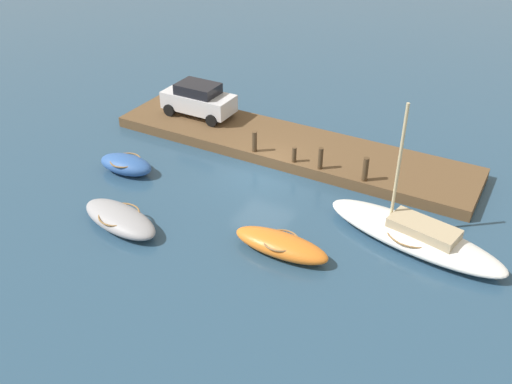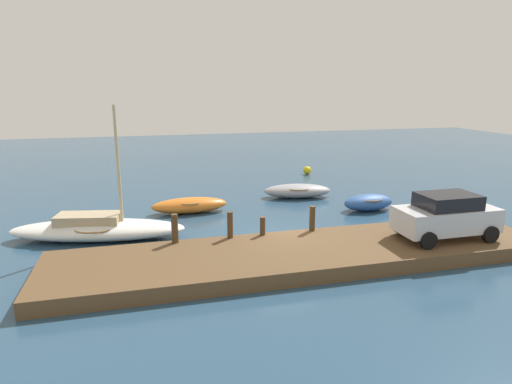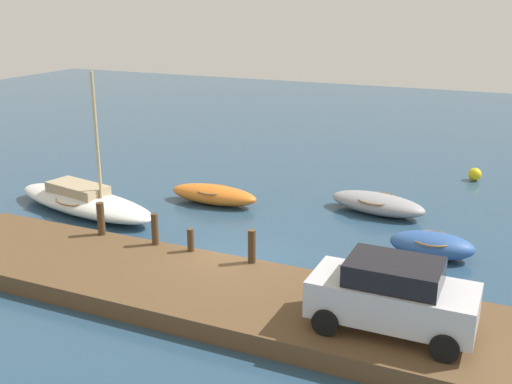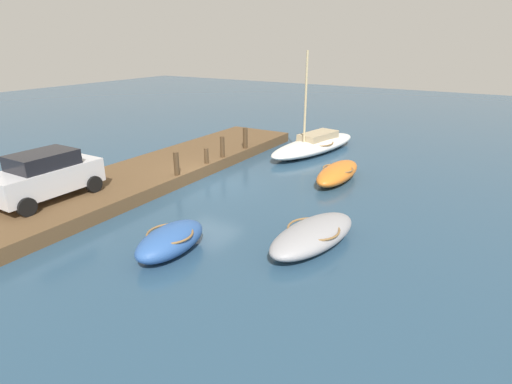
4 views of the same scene
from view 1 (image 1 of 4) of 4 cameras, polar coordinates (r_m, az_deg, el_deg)
The scene contains 11 objects.
ground_plane at distance 26.23m, azimuth 0.75°, elevation 1.81°, with size 84.00×84.00×0.00m, color navy.
dock_platform at distance 28.15m, azimuth 3.32°, elevation 4.64°, with size 18.22×3.98×0.53m, color brown.
dinghy_blue at distance 26.83m, azimuth -12.89°, elevation 2.72°, with size 2.74×1.47×0.83m.
rowboat_grey at distance 23.17m, azimuth -13.47°, elevation -2.61°, with size 4.04×2.23×0.77m.
sailboat_white at distance 22.39m, azimuth 15.56°, elevation -4.12°, with size 7.46×3.42×5.52m.
rowboat_orange at distance 21.19m, azimuth 2.51°, elevation -5.30°, with size 3.78×1.37×0.77m.
mooring_post_west at distance 24.91m, azimuth 10.89°, elevation 2.25°, with size 0.25×0.25×1.10m, color #47331E.
mooring_post_mid_west at distance 25.53m, azimuth 6.47°, elevation 3.36°, with size 0.22×0.22×1.03m, color #47331E.
mooring_post_mid_east at distance 26.05m, azimuth 3.84°, elevation 3.76°, with size 0.21×0.21×0.73m, color #47331E.
mooring_post_east at distance 26.82m, azimuth -0.15°, elevation 5.08°, with size 0.23×0.23×1.02m, color #47331E.
parked_car at distance 30.52m, azimuth -5.77°, elevation 9.23°, with size 3.82×1.92×1.75m.
Camera 1 is at (-10.72, 19.89, 13.32)m, focal length 39.97 mm.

